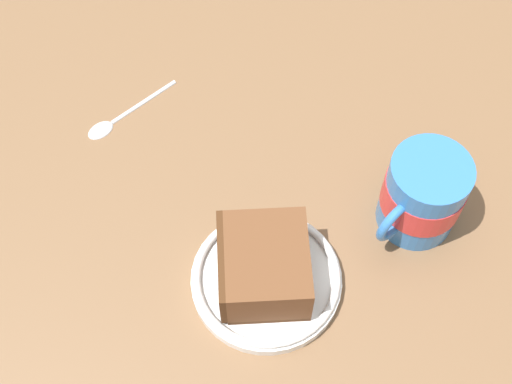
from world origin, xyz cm
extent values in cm
cube|color=brown|center=(0.00, 0.00, -1.52)|extent=(113.87, 113.87, 3.04)
cylinder|color=white|center=(-2.63, 5.66, 0.58)|extent=(14.35, 14.35, 1.15)
torus|color=white|center=(-2.63, 5.66, 1.54)|extent=(13.98, 13.98, 0.78)
cube|color=#472814|center=(-2.63, 5.66, 1.45)|extent=(8.96, 10.08, 0.60)
cube|color=brown|center=(-2.63, 5.66, 4.22)|extent=(8.96, 10.08, 4.92)
cube|color=#472814|center=(1.39, 6.34, 4.22)|extent=(2.08, 8.91, 4.92)
cylinder|color=#3372BF|center=(-16.69, -3.15, 4.62)|extent=(7.67, 7.67, 9.25)
cylinder|color=red|center=(-16.69, -3.15, 4.86)|extent=(7.83, 7.83, 3.54)
cylinder|color=black|center=(-16.69, -3.15, 7.93)|extent=(6.75, 6.75, 0.40)
torus|color=#3372BF|center=(-14.15, -0.27, 4.62)|extent=(3.93, 4.30, 4.95)
ellipsoid|color=silver|center=(17.18, -10.04, 0.40)|extent=(3.50, 3.56, 0.80)
cylinder|color=silver|center=(13.23, -14.38, 0.25)|extent=(6.25, 6.79, 0.50)
camera|label=1|loc=(-4.63, 31.90, 62.40)|focal=49.13mm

